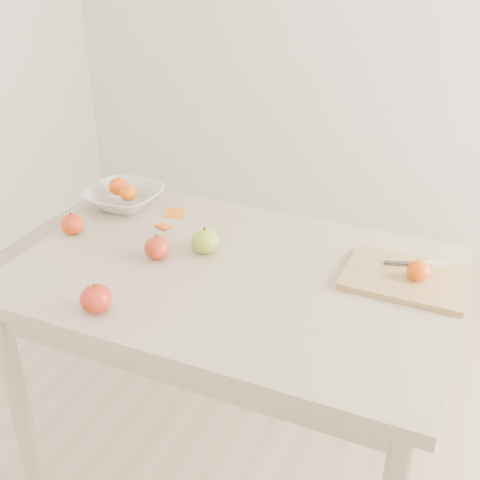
% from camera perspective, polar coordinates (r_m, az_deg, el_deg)
% --- Properties ---
extents(ground, '(3.50, 3.50, 0.00)m').
position_cam_1_polar(ground, '(2.15, -0.57, -20.20)').
color(ground, '#C6B293').
rests_on(ground, ground).
extents(table, '(1.20, 0.80, 0.75)m').
position_cam_1_polar(table, '(1.72, -0.67, -5.69)').
color(table, '#C1AC92').
rests_on(table, ground).
extents(cutting_board, '(0.32, 0.24, 0.02)m').
position_cam_1_polar(cutting_board, '(1.67, 15.44, -3.49)').
color(cutting_board, tan).
rests_on(cutting_board, table).
extents(board_tangerine, '(0.06, 0.06, 0.05)m').
position_cam_1_polar(board_tangerine, '(1.64, 16.56, -2.79)').
color(board_tangerine, '#C84E07').
rests_on(board_tangerine, cutting_board).
extents(fruit_bowl, '(0.25, 0.25, 0.06)m').
position_cam_1_polar(fruit_bowl, '(2.06, -10.94, 3.98)').
color(fruit_bowl, silver).
rests_on(fruit_bowl, table).
extents(bowl_tangerine_near, '(0.07, 0.07, 0.06)m').
position_cam_1_polar(bowl_tangerine_near, '(2.06, -11.45, 5.00)').
color(bowl_tangerine_near, '#D23F07').
rests_on(bowl_tangerine_near, fruit_bowl).
extents(bowl_tangerine_far, '(0.06, 0.06, 0.05)m').
position_cam_1_polar(bowl_tangerine_far, '(2.02, -10.54, 4.43)').
color(bowl_tangerine_far, orange).
rests_on(bowl_tangerine_far, fruit_bowl).
extents(orange_peel_a, '(0.07, 0.06, 0.01)m').
position_cam_1_polar(orange_peel_a, '(1.98, -6.21, 2.42)').
color(orange_peel_a, orange).
rests_on(orange_peel_a, table).
extents(orange_peel_b, '(0.05, 0.04, 0.01)m').
position_cam_1_polar(orange_peel_b, '(1.90, -7.23, 1.25)').
color(orange_peel_b, '#E0540F').
rests_on(orange_peel_b, table).
extents(paring_knife, '(0.17, 0.07, 0.01)m').
position_cam_1_polar(paring_knife, '(1.72, 17.43, -2.19)').
color(paring_knife, white).
rests_on(paring_knife, cutting_board).
extents(apple_green, '(0.08, 0.08, 0.07)m').
position_cam_1_polar(apple_green, '(1.73, -3.35, -0.09)').
color(apple_green, '#729E14').
rests_on(apple_green, table).
extents(apple_red_d, '(0.07, 0.07, 0.06)m').
position_cam_1_polar(apple_red_d, '(1.91, -15.63, 1.46)').
color(apple_red_d, '#9C1604').
rests_on(apple_red_d, table).
extents(apple_red_c, '(0.08, 0.08, 0.07)m').
position_cam_1_polar(apple_red_c, '(1.52, -13.51, -5.44)').
color(apple_red_c, maroon).
rests_on(apple_red_c, table).
extents(apple_red_b, '(0.08, 0.08, 0.07)m').
position_cam_1_polar(apple_red_b, '(1.72, -7.87, -0.73)').
color(apple_red_b, '#910B03').
rests_on(apple_red_b, table).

